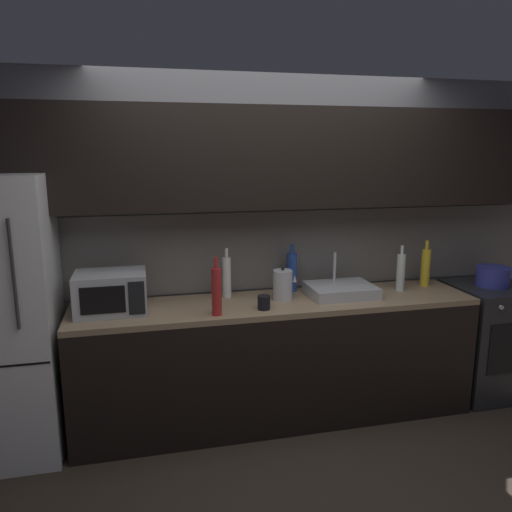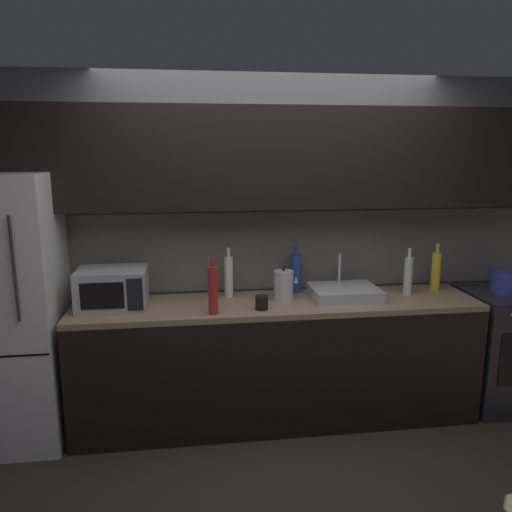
{
  "view_description": "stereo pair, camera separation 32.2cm",
  "coord_description": "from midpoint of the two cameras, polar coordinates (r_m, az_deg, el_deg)",
  "views": [
    {
      "loc": [
        -0.93,
        -2.38,
        1.96
      ],
      "look_at": [
        -0.16,
        0.9,
        1.24
      ],
      "focal_mm": 34.98,
      "sensor_mm": 36.0,
      "label": 1
    },
    {
      "loc": [
        -0.61,
        -2.44,
        1.96
      ],
      "look_at": [
        -0.16,
        0.9,
        1.24
      ],
      "focal_mm": 34.98,
      "sensor_mm": 36.0,
      "label": 2
    }
  ],
  "objects": [
    {
      "name": "ground_plane",
      "position": [
        3.2,
        3.93,
        -25.65
      ],
      "size": [
        10.0,
        10.0,
        0.0
      ],
      "primitive_type": "plane",
      "color": "#2D261E"
    },
    {
      "name": "back_wall",
      "position": [
        3.72,
        -1.2,
        5.75
      ],
      "size": [
        4.62,
        0.44,
        2.5
      ],
      "color": "slate",
      "rests_on": "ground"
    },
    {
      "name": "counter_run",
      "position": [
        3.72,
        -0.14,
        -11.84
      ],
      "size": [
        2.88,
        0.6,
        0.9
      ],
      "color": "black",
      "rests_on": "ground"
    },
    {
      "name": "refrigerator",
      "position": [
        3.63,
        -29.54,
        -6.34
      ],
      "size": [
        0.68,
        0.69,
        1.82
      ],
      "color": "white",
      "rests_on": "ground"
    },
    {
      "name": "oven_range",
      "position": [
        4.44,
        23.08,
        -8.78
      ],
      "size": [
        0.6,
        0.62,
        0.9
      ],
      "color": "#232326",
      "rests_on": "ground"
    },
    {
      "name": "microwave",
      "position": [
        3.48,
        -18.85,
        -3.99
      ],
      "size": [
        0.46,
        0.35,
        0.27
      ],
      "color": "#A8AAAF",
      "rests_on": "counter_run"
    },
    {
      "name": "sink_basin",
      "position": [
        3.72,
        7.23,
        -3.9
      ],
      "size": [
        0.48,
        0.38,
        0.3
      ],
      "color": "#ADAFB5",
      "rests_on": "counter_run"
    },
    {
      "name": "kettle",
      "position": [
        3.57,
        0.49,
        -3.36
      ],
      "size": [
        0.18,
        0.14,
        0.24
      ],
      "color": "#B7BABF",
      "rests_on": "counter_run"
    },
    {
      "name": "wine_bottle_red",
      "position": [
        3.25,
        -7.38,
        -4.02
      ],
      "size": [
        0.07,
        0.07,
        0.38
      ],
      "color": "#A82323",
      "rests_on": "counter_run"
    },
    {
      "name": "wine_bottle_blue",
      "position": [
        3.77,
        1.67,
        -1.84
      ],
      "size": [
        0.08,
        0.08,
        0.36
      ],
      "color": "#234299",
      "rests_on": "counter_run"
    },
    {
      "name": "wine_bottle_white",
      "position": [
        3.63,
        -5.91,
        -2.4
      ],
      "size": [
        0.06,
        0.06,
        0.37
      ],
      "color": "silver",
      "rests_on": "counter_run"
    },
    {
      "name": "wine_bottle_yellow",
      "position": [
        4.09,
        16.72,
        -1.23
      ],
      "size": [
        0.07,
        0.07,
        0.36
      ],
      "color": "gold",
      "rests_on": "counter_run"
    },
    {
      "name": "wine_bottle_clear",
      "position": [
        3.91,
        13.99,
        -1.78
      ],
      "size": [
        0.06,
        0.06,
        0.35
      ],
      "color": "silver",
      "rests_on": "counter_run"
    },
    {
      "name": "mug_dark",
      "position": [
        3.37,
        -1.84,
        -5.37
      ],
      "size": [
        0.09,
        0.09,
        0.1
      ],
      "primitive_type": "cylinder",
      "color": "black",
      "rests_on": "counter_run"
    },
    {
      "name": "cooking_pot",
      "position": [
        4.29,
        23.55,
        -2.17
      ],
      "size": [
        0.26,
        0.26,
        0.15
      ],
      "color": "#333899",
      "rests_on": "oven_range"
    }
  ]
}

